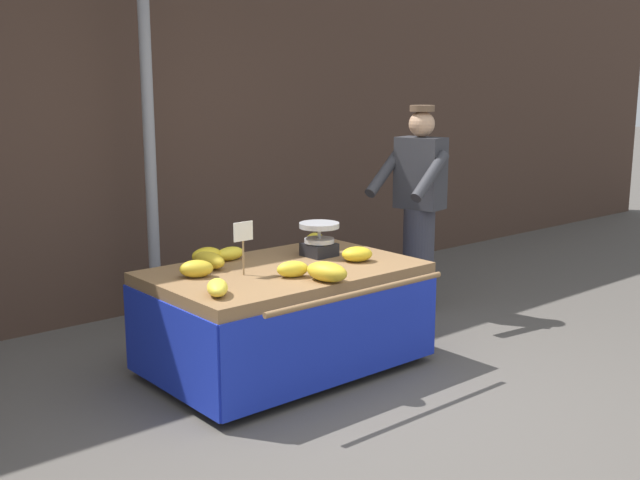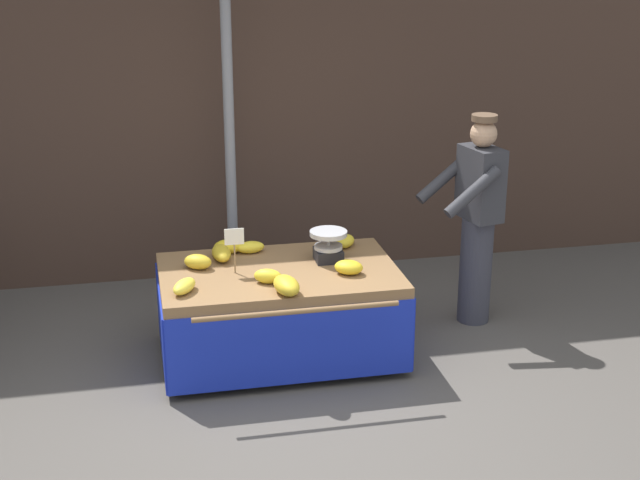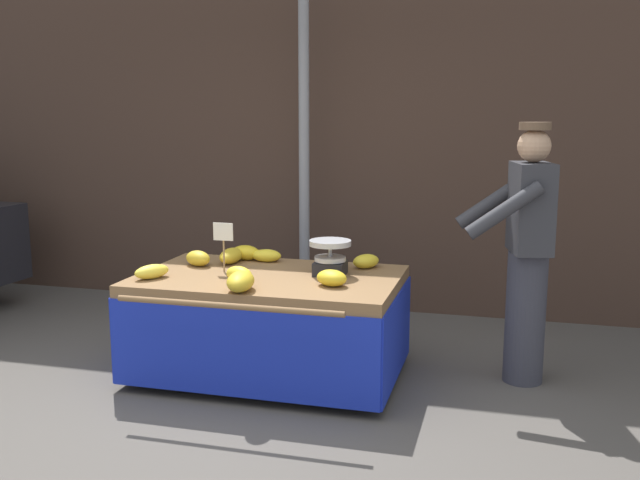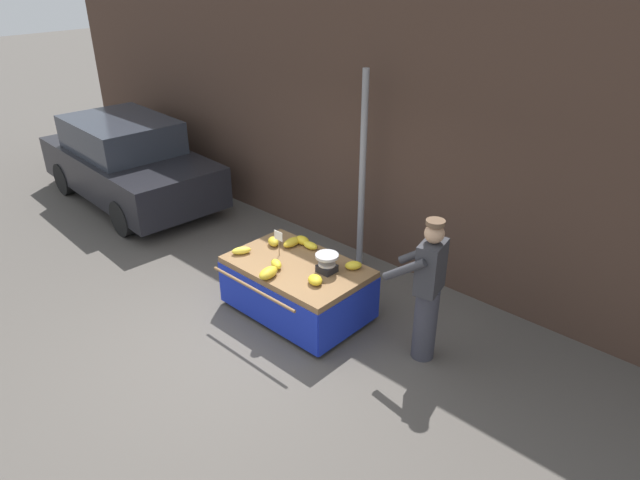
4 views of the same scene
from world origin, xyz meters
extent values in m
plane|color=#514C47|center=(0.00, 0.00, 0.00)|extent=(60.00, 60.00, 0.00)
cube|color=#473328|center=(0.00, 3.03, 1.90)|extent=(16.00, 0.24, 3.80)
cylinder|color=gray|center=(-0.12, 2.53, 1.42)|extent=(0.09, 0.09, 2.84)
cube|color=olive|center=(0.05, 1.08, 0.66)|extent=(1.73, 1.10, 0.08)
cylinder|color=black|center=(-0.73, 1.08, 0.32)|extent=(0.05, 0.65, 0.65)
cylinder|color=#B7B7BC|center=(-0.76, 1.08, 0.32)|extent=(0.01, 0.12, 0.12)
cylinder|color=black|center=(0.84, 1.08, 0.32)|extent=(0.05, 0.65, 0.65)
cylinder|color=#B7B7BC|center=(0.87, 1.08, 0.32)|extent=(0.01, 0.12, 0.12)
cylinder|color=#4C4742|center=(0.05, 1.55, 0.31)|extent=(0.05, 0.05, 0.62)
cube|color=#192DB2|center=(0.05, 0.54, 0.34)|extent=(1.73, 0.02, 0.56)
cube|color=#192DB2|center=(0.05, 1.63, 0.34)|extent=(1.73, 0.02, 0.56)
cube|color=#192DB2|center=(-0.81, 1.08, 0.34)|extent=(0.02, 1.10, 0.56)
cube|color=#192DB2|center=(0.92, 1.08, 0.34)|extent=(0.02, 1.10, 0.56)
cylinder|color=olive|center=(0.05, 0.36, 0.68)|extent=(1.38, 0.04, 0.04)
cube|color=black|center=(0.45, 1.20, 0.75)|extent=(0.20, 0.20, 0.09)
cylinder|color=#B7B7BC|center=(0.45, 1.20, 0.85)|extent=(0.02, 0.02, 0.11)
cylinder|color=#B7B7BC|center=(0.45, 1.20, 0.92)|extent=(0.28, 0.28, 0.03)
cylinder|color=#B7B7BC|center=(0.45, 1.20, 0.81)|extent=(0.21, 0.21, 0.03)
cylinder|color=#997A51|center=(-0.27, 1.09, 0.81)|extent=(0.01, 0.01, 0.22)
cube|color=white|center=(-0.27, 1.08, 0.98)|extent=(0.14, 0.01, 0.12)
ellipsoid|color=yellow|center=(-0.65, 0.79, 0.75)|extent=(0.23, 0.27, 0.09)
ellipsoid|color=gold|center=(-0.27, 1.51, 0.76)|extent=(0.22, 0.14, 0.11)
ellipsoid|color=gold|center=(-0.52, 1.23, 0.76)|extent=(0.25, 0.22, 0.11)
ellipsoid|color=gold|center=(-0.34, 1.38, 0.76)|extent=(0.15, 0.30, 0.11)
ellipsoid|color=yellow|center=(0.64, 1.46, 0.75)|extent=(0.23, 0.25, 0.10)
ellipsoid|color=gold|center=(0.03, 0.63, 0.76)|extent=(0.21, 0.31, 0.12)
ellipsoid|color=yellow|center=(-0.10, 1.49, 0.75)|extent=(0.22, 0.13, 0.09)
ellipsoid|color=gold|center=(0.53, 0.90, 0.75)|extent=(0.26, 0.24, 0.10)
ellipsoid|color=yellow|center=(-0.07, 0.85, 0.76)|extent=(0.23, 0.19, 0.10)
cylinder|color=#383842|center=(1.72, 1.42, 0.44)|extent=(0.26, 0.26, 0.88)
cube|color=#333338|center=(1.72, 1.42, 1.17)|extent=(0.31, 0.42, 0.58)
sphere|color=tan|center=(1.72, 1.42, 1.56)|extent=(0.21, 0.21, 0.21)
cylinder|color=brown|center=(1.72, 1.42, 1.69)|extent=(0.20, 0.20, 0.05)
cylinder|color=#333338|center=(1.56, 1.17, 1.18)|extent=(0.49, 0.19, 0.37)
cylinder|color=#333338|center=(1.47, 1.58, 1.18)|extent=(0.49, 0.19, 0.37)
camera|label=1|loc=(-2.93, -2.80, 1.89)|focal=43.08mm
camera|label=2|loc=(-0.93, -5.05, 3.10)|focal=51.13mm
camera|label=3|loc=(1.59, -3.34, 1.78)|focal=40.27mm
camera|label=4|loc=(4.38, -3.17, 4.15)|focal=31.76mm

